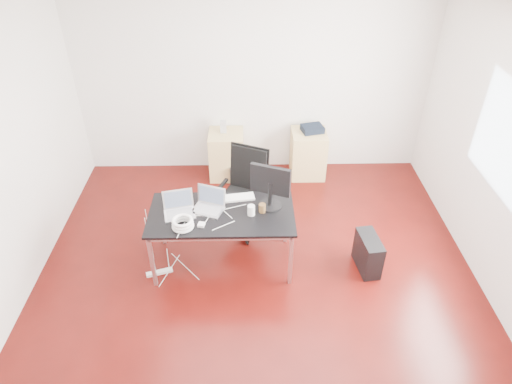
{
  "coord_description": "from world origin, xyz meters",
  "views": [
    {
      "loc": [
        -0.08,
        -3.62,
        3.81
      ],
      "look_at": [
        0.0,
        0.55,
        0.85
      ],
      "focal_mm": 32.0,
      "sensor_mm": 36.0,
      "label": 1
    }
  ],
  "objects_px": {
    "desk": "(222,217)",
    "pc_tower": "(368,253)",
    "filing_cabinet_right": "(308,154)",
    "filing_cabinet_left": "(227,154)",
    "office_chair": "(244,187)"
  },
  "relations": [
    {
      "from": "desk",
      "to": "pc_tower",
      "type": "distance_m",
      "value": 1.73
    },
    {
      "from": "filing_cabinet_left",
      "to": "pc_tower",
      "type": "distance_m",
      "value": 2.64
    },
    {
      "from": "office_chair",
      "to": "filing_cabinet_right",
      "type": "distance_m",
      "value": 1.57
    },
    {
      "from": "filing_cabinet_right",
      "to": "pc_tower",
      "type": "relative_size",
      "value": 1.56
    },
    {
      "from": "office_chair",
      "to": "pc_tower",
      "type": "distance_m",
      "value": 1.67
    },
    {
      "from": "office_chair",
      "to": "filing_cabinet_left",
      "type": "xyz_separation_m",
      "value": [
        -0.27,
        1.23,
        -0.26
      ]
    },
    {
      "from": "filing_cabinet_left",
      "to": "pc_tower",
      "type": "relative_size",
      "value": 1.56
    },
    {
      "from": "desk",
      "to": "filing_cabinet_right",
      "type": "bearing_deg",
      "value": 57.9
    },
    {
      "from": "desk",
      "to": "filing_cabinet_right",
      "type": "relative_size",
      "value": 2.29
    },
    {
      "from": "desk",
      "to": "filing_cabinet_left",
      "type": "relative_size",
      "value": 2.29
    },
    {
      "from": "filing_cabinet_left",
      "to": "office_chair",
      "type": "bearing_deg",
      "value": -77.63
    },
    {
      "from": "desk",
      "to": "filing_cabinet_left",
      "type": "distance_m",
      "value": 1.93
    },
    {
      "from": "filing_cabinet_left",
      "to": "pc_tower",
      "type": "height_order",
      "value": "filing_cabinet_left"
    },
    {
      "from": "filing_cabinet_right",
      "to": "desk",
      "type": "bearing_deg",
      "value": -122.1
    },
    {
      "from": "desk",
      "to": "filing_cabinet_right",
      "type": "height_order",
      "value": "desk"
    }
  ]
}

